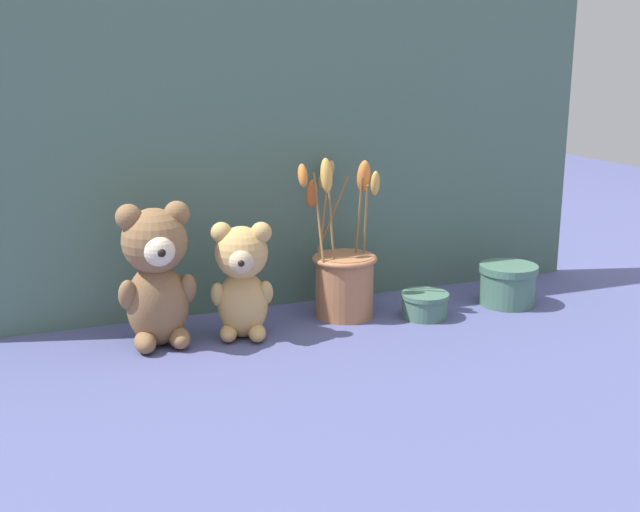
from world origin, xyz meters
The scene contains 7 objects.
ground_plane centered at (0.00, 0.00, 0.00)m, with size 4.00×4.00×0.00m, color #4C5184.
backdrop_wall centered at (0.00, 0.17, 0.36)m, with size 1.25×0.02×0.72m.
teddy_bear_large centered at (-0.29, 0.03, 0.13)m, with size 0.13×0.12×0.24m.
teddy_bear_medium centered at (-0.15, 0.01, 0.11)m, with size 0.11×0.10×0.20m.
flower_vase centered at (0.06, 0.05, 0.08)m, with size 0.15×0.16×0.30m.
decorative_tin_tall centered at (0.38, 0.00, 0.04)m, with size 0.11×0.11×0.08m.
decorative_tin_short centered at (0.20, -0.01, 0.02)m, with size 0.09×0.09×0.05m.
Camera 1 is at (-0.50, -1.25, 0.48)m, focal length 45.00 mm.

